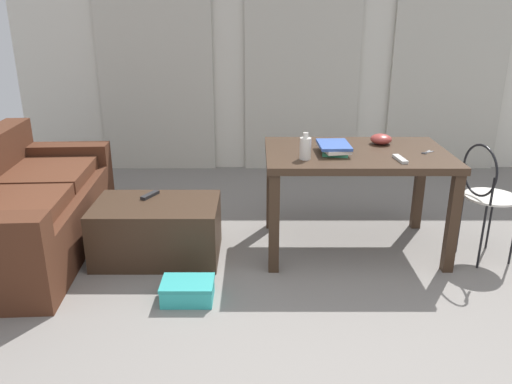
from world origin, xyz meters
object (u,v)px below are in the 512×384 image
shoebox (187,291)px  scissors (425,153)px  coffee_table (157,230)px  craft_table (355,165)px  couch (21,211)px  bowl (380,139)px  tv_remote_on_table (399,159)px  tv_remote_primary (149,195)px  book_stack (334,148)px  wire_chair (485,188)px  bottle_near (305,148)px

shoebox → scissors: bearing=23.4°
coffee_table → craft_table: craft_table is taller
craft_table → couch: bearing=-179.0°
shoebox → bowl: bearing=35.0°
craft_table → scissors: (0.47, -0.05, 0.10)m
tv_remote_on_table → shoebox: tv_remote_on_table is taller
tv_remote_primary → shoebox: tv_remote_primary is taller
bowl → book_stack: 0.45m
coffee_table → couch: bearing=174.0°
wire_chair → craft_table: bearing=167.5°
couch → tv_remote_on_table: 2.72m
couch → coffee_table: couch is taller
bowl → shoebox: bowl is taller
scissors → tv_remote_primary: 1.99m
bowl → tv_remote_on_table: size_ratio=0.87×
tv_remote_primary → wire_chair: bearing=22.4°
craft_table → bowl: bowl is taller
book_stack → tv_remote_on_table: bearing=-24.7°
coffee_table → scissors: bearing=3.0°
tv_remote_on_table → shoebox: bearing=-166.1°
scissors → tv_remote_primary: bearing=178.9°
craft_table → wire_chair: (0.86, -0.19, -0.11)m
coffee_table → book_stack: size_ratio=2.78×
coffee_table → wire_chair: size_ratio=1.03×
craft_table → scissors: scissors is taller
scissors → bottle_near: bearing=-170.0°
coffee_table → craft_table: (1.42, 0.15, 0.44)m
bottle_near → scissors: bottle_near is taller
couch → shoebox: 1.49m
coffee_table → shoebox: (0.29, -0.60, -0.14)m
bowl → tv_remote_primary: (-1.70, -0.21, -0.37)m
craft_table → bowl: size_ratio=8.23×
bowl → tv_remote_primary: bowl is taller
coffee_table → shoebox: coffee_table is taller
craft_table → bowl: (0.21, 0.20, 0.14)m
wire_chair → bowl: (-0.65, 0.39, 0.25)m
couch → tv_remote_on_table: (2.67, -0.19, 0.45)m
bottle_near → tv_remote_primary: size_ratio=1.06×
book_stack → shoebox: book_stack is taller
scissors → wire_chair: bearing=-20.1°
coffee_table → bowl: 1.77m
couch → book_stack: bearing=-0.1°
tv_remote_on_table → tv_remote_primary: (-1.73, 0.22, -0.34)m
couch → shoebox: (1.29, -0.70, -0.25)m
wire_chair → shoebox: (-2.00, -0.56, -0.47)m
coffee_table → book_stack: bearing=4.7°
wire_chair → tv_remote_on_table: size_ratio=4.71×
coffee_table → bottle_near: size_ratio=4.83×
book_stack → coffee_table: bearing=-175.3°
couch → book_stack: size_ratio=5.94×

